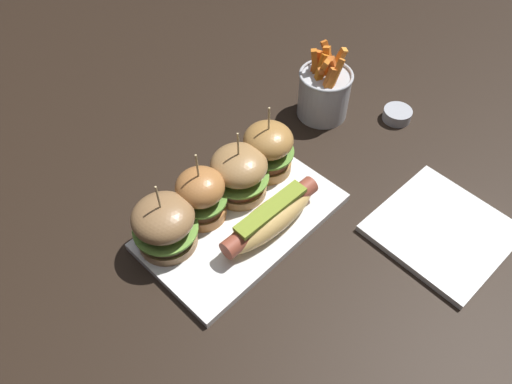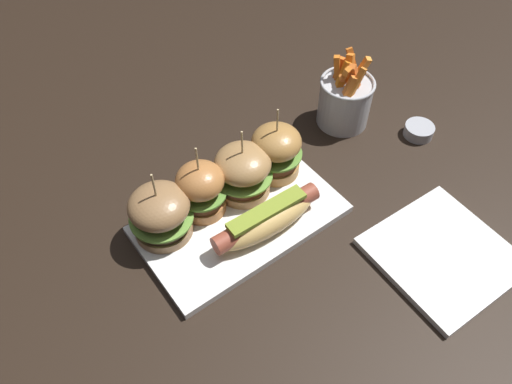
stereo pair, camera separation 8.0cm
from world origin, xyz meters
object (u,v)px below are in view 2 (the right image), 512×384
at_px(slider_center_right, 243,171).
at_px(slider_far_right, 276,151).
at_px(sauce_ramekin, 419,130).
at_px(side_plate, 442,254).
at_px(platter_main, 240,219).
at_px(hot_dog, 267,219).
at_px(slider_far_left, 160,213).
at_px(slider_center_left, 201,189).
at_px(fries_bucket, 345,100).

distance_m(slider_center_right, slider_far_right, 0.07).
relative_size(sauce_ramekin, side_plate, 0.28).
distance_m(platter_main, hot_dog, 0.06).
xyz_separation_m(platter_main, sauce_ramekin, (0.40, -0.04, 0.01)).
bearing_deg(hot_dog, sauce_ramekin, 1.39).
bearing_deg(slider_far_left, hot_dog, -35.85).
relative_size(slider_far_left, sauce_ramekin, 2.37).
bearing_deg(slider_far_left, side_plate, -42.23).
xyz_separation_m(slider_center_right, side_plate, (0.18, -0.29, -0.05)).
height_order(platter_main, slider_center_right, slider_center_right).
bearing_deg(side_plate, hot_dog, 134.04).
distance_m(platter_main, slider_far_right, 0.13).
bearing_deg(side_plate, slider_center_left, 130.29).
distance_m(hot_dog, sauce_ramekin, 0.38).
xyz_separation_m(slider_center_left, fries_bucket, (0.35, 0.03, -0.01)).
bearing_deg(platter_main, sauce_ramekin, -5.13).
relative_size(fries_bucket, side_plate, 0.72).
distance_m(fries_bucket, side_plate, 0.35).
bearing_deg(slider_far_left, fries_bucket, 4.33).
bearing_deg(slider_far_left, platter_main, -24.44).
distance_m(hot_dog, side_plate, 0.28).
distance_m(platter_main, fries_bucket, 0.32).
bearing_deg(slider_center_left, slider_far_right, -1.73).
height_order(platter_main, hot_dog, hot_dog).
bearing_deg(fries_bucket, sauce_ramekin, -52.75).
height_order(slider_far_left, fries_bucket, slider_far_left).
relative_size(platter_main, slider_center_right, 2.47).
xyz_separation_m(slider_center_left, slider_far_right, (0.15, -0.00, -0.00)).
bearing_deg(sauce_ramekin, platter_main, 174.87).
xyz_separation_m(platter_main, slider_far_right, (0.11, 0.05, 0.06)).
bearing_deg(platter_main, slider_far_left, 155.56).
bearing_deg(slider_far_right, sauce_ramekin, -16.18).
bearing_deg(slider_center_left, platter_main, -53.95).
height_order(hot_dog, slider_far_right, slider_far_right).
xyz_separation_m(slider_center_right, sauce_ramekin, (0.36, -0.08, -0.05)).
bearing_deg(fries_bucket, slider_far_right, -169.71).
relative_size(slider_far_left, slider_far_right, 0.95).
bearing_deg(slider_center_right, sauce_ramekin, -12.80).
bearing_deg(fries_bucket, slider_center_right, -172.04).
xyz_separation_m(slider_far_right, sauce_ramekin, (0.29, -0.08, -0.05)).
bearing_deg(sauce_ramekin, side_plate, -131.11).
distance_m(hot_dog, fries_bucket, 0.32).
bearing_deg(slider_center_left, slider_center_right, -4.62).
bearing_deg(slider_center_right, slider_far_right, 1.44).
xyz_separation_m(slider_far_left, slider_center_right, (0.15, -0.01, 0.00)).
relative_size(hot_dog, slider_center_left, 1.38).
xyz_separation_m(sauce_ramekin, side_plate, (-0.18, -0.21, -0.01)).
bearing_deg(side_plate, platter_main, 131.12).
height_order(hot_dog, slider_center_right, slider_center_right).
xyz_separation_m(slider_far_left, fries_bucket, (0.42, 0.03, -0.01)).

